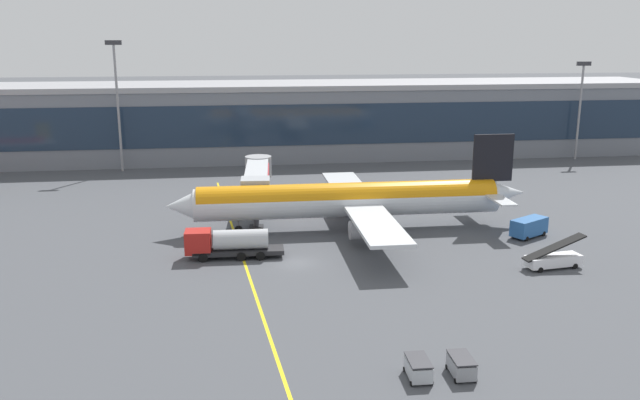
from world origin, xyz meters
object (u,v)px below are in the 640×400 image
object	(u,v)px
fuel_tanker	(228,243)
belt_loader	(553,259)
baggage_cart_1	(461,366)
main_airliner	(350,200)
baggage_cart_0	(418,368)
crew_van	(529,227)

from	to	relation	value
fuel_tanker	belt_loader	world-z (taller)	belt_loader
baggage_cart_1	main_airliner	bearing A→B (deg)	91.93
belt_loader	baggage_cart_0	bearing A→B (deg)	-135.18
crew_van	belt_loader	xyz separation A→B (m)	(-2.30, -10.94, -0.32)
main_airliner	crew_van	size ratio (longest dim) A/B	8.54
baggage_cart_0	crew_van	bearing A→B (deg)	53.87
crew_van	main_airliner	bearing A→B (deg)	163.77
fuel_tanker	belt_loader	bearing A→B (deg)	-13.25
main_airliner	fuel_tanker	xyz separation A→B (m)	(-15.41, -9.02, -2.18)
crew_van	baggage_cart_0	xyz separation A→B (m)	(-22.98, -31.48, -0.53)
main_airliner	crew_van	distance (m)	22.07
main_airliner	belt_loader	bearing A→B (deg)	-42.32
belt_loader	baggage_cart_1	bearing A→B (deg)	-130.28
main_airliner	baggage_cart_0	distance (m)	37.79
crew_van	baggage_cart_0	world-z (taller)	crew_van
belt_loader	baggage_cart_0	xyz separation A→B (m)	(-20.67, -20.54, -0.21)
fuel_tanker	baggage_cart_1	size ratio (longest dim) A/B	4.05
fuel_tanker	baggage_cart_0	xyz separation A→B (m)	(13.48, -28.59, -0.96)
fuel_tanker	crew_van	distance (m)	36.57
crew_van	belt_loader	size ratio (longest dim) A/B	0.77
belt_loader	baggage_cart_1	distance (m)	27.03
baggage_cart_0	baggage_cart_1	bearing A→B (deg)	-1.35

